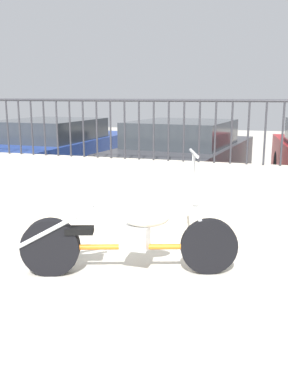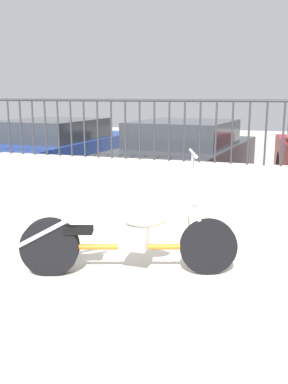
% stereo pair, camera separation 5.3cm
% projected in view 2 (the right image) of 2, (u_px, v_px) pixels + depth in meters
% --- Properties ---
extents(ground_plane, '(40.00, 40.00, 0.00)m').
position_uv_depth(ground_plane, '(67.00, 306.00, 3.72)').
color(ground_plane, '#B7B2A5').
extents(low_wall, '(9.20, 0.18, 0.96)m').
position_uv_depth(low_wall, '(147.00, 195.00, 5.77)').
color(low_wall, beige).
rests_on(low_wall, ground_plane).
extents(fence_railing, '(9.20, 0.04, 0.79)m').
position_uv_depth(fence_railing, '(147.00, 119.00, 5.55)').
color(fence_railing, '#2D2D33').
rests_on(fence_railing, low_wall).
extents(motorcycle_orange, '(2.19, 0.89, 1.27)m').
position_uv_depth(motorcycle_orange, '(118.00, 240.00, 4.33)').
color(motorcycle_orange, black).
rests_on(motorcycle_orange, ground_plane).
extents(car_blue, '(2.03, 4.54, 1.32)m').
position_uv_depth(car_blue, '(57.00, 150.00, 8.93)').
color(car_blue, black).
rests_on(car_blue, ground_plane).
extents(car_dark_grey, '(2.27, 4.31, 1.34)m').
position_uv_depth(car_dark_grey, '(186.00, 156.00, 8.07)').
color(car_dark_grey, black).
rests_on(car_dark_grey, ground_plane).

